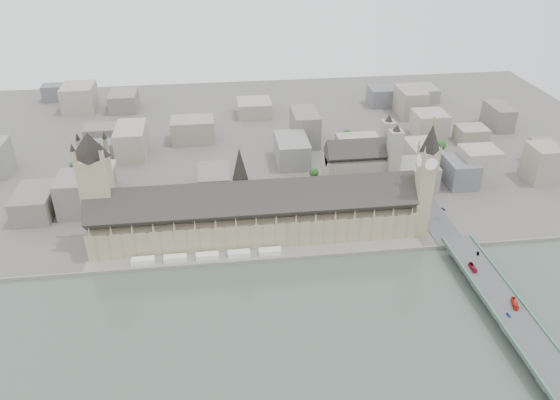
{
  "coord_description": "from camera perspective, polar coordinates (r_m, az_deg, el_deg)",
  "views": [
    {
      "loc": [
        -27.08,
        -363.49,
        257.06
      ],
      "look_at": [
        23.21,
        33.75,
        27.33
      ],
      "focal_mm": 35.0,
      "sensor_mm": 36.0,
      "label": 1
    }
  ],
  "objects": [
    {
      "name": "red_bus_north",
      "position": [
        432.9,
        19.5,
        -6.67
      ],
      "size": [
        3.06,
        11.0,
        3.03
      ],
      "primitive_type": "imported",
      "rotation": [
        0.0,
        0.0,
        -0.05
      ],
      "color": "maroon",
      "rests_on": "westminster_bridge"
    },
    {
      "name": "embankment_wall",
      "position": [
        433.0,
        -2.25,
        -6.35
      ],
      "size": [
        600.0,
        1.5,
        3.0
      ],
      "primitive_type": "cube",
      "color": "slate",
      "rests_on": "ground"
    },
    {
      "name": "bridge_parapets",
      "position": [
        387.26,
        24.84,
        -13.05
      ],
      "size": [
        25.0,
        235.0,
        1.15
      ],
      "primitive_type": null,
      "color": "#407559",
      "rests_on": "westminster_bridge"
    },
    {
      "name": "park_trees",
      "position": [
        491.85,
        -4.23,
        -0.74
      ],
      "size": [
        110.0,
        30.0,
        15.0
      ],
      "primitive_type": null,
      "color": "#1B4C1B",
      "rests_on": "ground"
    },
    {
      "name": "ground",
      "position": [
        446.03,
        -2.43,
        -5.38
      ],
      "size": [
        900.0,
        900.0,
        0.0
      ],
      "primitive_type": "plane",
      "color": "#595651",
      "rests_on": "ground"
    },
    {
      "name": "river_terrace",
      "position": [
        439.35,
        -2.34,
        -5.83
      ],
      "size": [
        270.0,
        15.0,
        2.0
      ],
      "primitive_type": "cube",
      "color": "slate",
      "rests_on": "ground"
    },
    {
      "name": "red_bus_south",
      "position": [
        409.17,
        23.33,
        -9.89
      ],
      "size": [
        6.02,
        12.09,
        3.28
      ],
      "primitive_type": "imported",
      "rotation": [
        0.0,
        0.0,
        -0.29
      ],
      "color": "red",
      "rests_on": "westminster_bridge"
    },
    {
      "name": "car_blue",
      "position": [
        399.58,
        22.76,
        -11.0
      ],
      "size": [
        2.03,
        4.11,
        1.35
      ],
      "primitive_type": "imported",
      "rotation": [
        0.0,
        0.0,
        0.11
      ],
      "color": "#193CA6",
      "rests_on": "westminster_bridge"
    },
    {
      "name": "victoria_tower",
      "position": [
        448.84,
        -18.6,
        1.44
      ],
      "size": [
        30.0,
        30.0,
        100.0
      ],
      "color": "gray",
      "rests_on": "ground"
    },
    {
      "name": "central_tower",
      "position": [
        437.78,
        -4.19,
        2.7
      ],
      "size": [
        13.0,
        13.0,
        48.0
      ],
      "color": "gray",
      "rests_on": "ground"
    },
    {
      "name": "car_silver",
      "position": [
        451.25,
        19.98,
        -5.27
      ],
      "size": [
        3.24,
        4.63,
        1.45
      ],
      "primitive_type": "imported",
      "rotation": [
        0.0,
        0.0,
        -0.43
      ],
      "color": "gray",
      "rests_on": "westminster_bridge"
    },
    {
      "name": "westminster_abbey",
      "position": [
        532.05,
        8.59,
        3.64
      ],
      "size": [
        68.0,
        36.0,
        64.0
      ],
      "color": "gray",
      "rests_on": "ground"
    },
    {
      "name": "palace_of_westminster",
      "position": [
        449.99,
        -2.71,
        -1.58
      ],
      "size": [
        265.0,
        40.73,
        55.44
      ],
      "color": "gray",
      "rests_on": "ground"
    },
    {
      "name": "city_skyline_inland",
      "position": [
        653.96,
        -4.39,
        8.41
      ],
      "size": [
        720.0,
        360.0,
        38.0
      ],
      "primitive_type": null,
      "color": "gray",
      "rests_on": "ground"
    },
    {
      "name": "car_approach",
      "position": [
        502.07,
        16.72,
        -0.9
      ],
      "size": [
        3.59,
        5.33,
        1.43
      ],
      "primitive_type": "imported",
      "rotation": [
        0.0,
        0.0,
        0.35
      ],
      "color": "gray",
      "rests_on": "westminster_bridge"
    },
    {
      "name": "elizabeth_tower",
      "position": [
        452.6,
        15.01,
        2.68
      ],
      "size": [
        17.0,
        17.0,
        107.5
      ],
      "color": "gray",
      "rests_on": "ground"
    },
    {
      "name": "westminster_bridge",
      "position": [
        418.8,
        21.74,
        -9.68
      ],
      "size": [
        25.0,
        325.0,
        10.25
      ],
      "primitive_type": "cube",
      "color": "#474749",
      "rests_on": "ground"
    },
    {
      "name": "terrace_tents",
      "position": [
        437.37,
        -7.61,
        -5.81
      ],
      "size": [
        118.0,
        7.0,
        4.0
      ],
      "color": "white",
      "rests_on": "river_terrace"
    }
  ]
}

